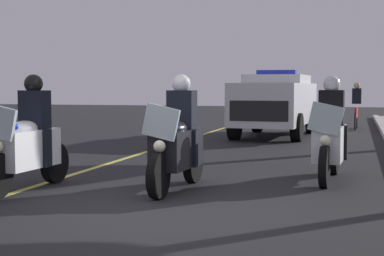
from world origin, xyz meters
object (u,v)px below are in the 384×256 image
police_motorcycle_trailing (330,138)px  police_motorcycle_lead_left (28,143)px  police_motorcycle_lead_right (177,143)px  cyclist_background (357,106)px  police_suv (276,102)px

police_motorcycle_trailing → police_motorcycle_lead_left: bearing=-63.5°
police_motorcycle_lead_right → police_motorcycle_trailing: (-1.52, 2.14, 0.00)m
police_motorcycle_lead_right → police_motorcycle_trailing: size_ratio=1.00×
police_motorcycle_lead_left → cyclist_background: police_motorcycle_lead_left is taller
police_motorcycle_trailing → police_suv: 8.81m
police_suv → police_motorcycle_lead_right: bearing=-0.7°
police_motorcycle_lead_right → police_motorcycle_lead_left: bearing=-74.0°
cyclist_background → police_motorcycle_lead_right: bearing=-10.3°
police_motorcycle_lead_right → police_suv: size_ratio=0.43×
cyclist_background → police_suv: bearing=-31.6°
police_motorcycle_lead_right → cyclist_background: bearing=169.7°
police_motorcycle_trailing → police_motorcycle_lead_right: bearing=-54.6°
police_motorcycle_lead_right → police_suv: bearing=179.3°
police_motorcycle_lead_left → cyclist_background: bearing=162.3°
police_motorcycle_lead_left → police_suv: (-10.69, 2.26, 0.37)m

